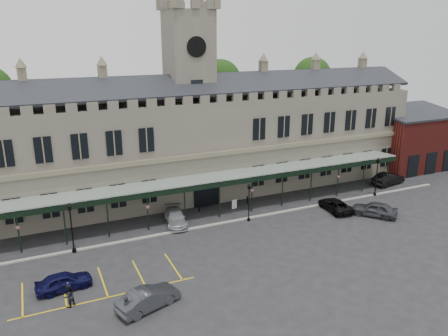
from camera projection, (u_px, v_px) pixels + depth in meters
name	position (u px, v px, depth m)	size (l,w,h in m)	color
ground	(250.00, 244.00, 41.89)	(140.00, 140.00, 0.00)	black
station_building	(191.00, 143.00, 53.87)	(60.00, 10.36, 17.30)	#5D594E
clock_tower	(190.00, 89.00, 52.01)	(5.60, 5.60, 24.80)	#5D594E
canopy	(218.00, 196.00, 47.69)	(50.00, 4.10, 4.30)	#8C9E93
brick_annex	(411.00, 140.00, 65.38)	(12.40, 8.36, 9.23)	#5D1916
kerb	(226.00, 222.00, 46.67)	(60.00, 0.40, 0.12)	gray
parking_markings	(104.00, 285.00, 35.06)	(16.00, 6.00, 0.01)	gold
tree_behind_mid	(220.00, 82.00, 63.09)	(6.00, 6.00, 16.00)	#332314
tree_behind_right	(312.00, 77.00, 69.40)	(6.00, 6.00, 16.00)	#332314
lamp_post_left	(71.00, 223.00, 39.53)	(0.47, 0.47, 4.92)	black
lamp_post_mid	(249.00, 199.00, 46.46)	(0.41, 0.41, 4.29)	black
lamp_post_right	(377.00, 173.00, 53.79)	(0.47, 0.47, 4.95)	black
traffic_cone	(368.00, 210.00, 49.19)	(0.45, 0.45, 0.72)	#EA4C07
sign_board	(234.00, 204.00, 50.38)	(0.63, 0.10, 1.08)	black
bollard_left	(199.00, 208.00, 49.47)	(0.17, 0.17, 0.94)	black
bollard_right	(247.00, 200.00, 51.86)	(0.17, 0.17, 0.94)	black
car_left_a	(64.00, 281.00, 34.23)	(1.72, 4.28, 1.46)	#0C0C34
car_left_b	(148.00, 298.00, 31.90)	(1.68, 4.82, 1.59)	#33353A
car_taxi	(175.00, 218.00, 46.18)	(2.03, 4.98, 1.45)	#A0A3A8
car_van	(335.00, 205.00, 49.76)	(2.22, 4.82, 1.34)	black
car_right_a	(374.00, 209.00, 48.21)	(1.95, 4.84, 1.65)	#33353A
car_right_b	(388.00, 179.00, 58.37)	(1.76, 5.04, 1.66)	black
person_a	(127.00, 308.00, 30.60)	(0.65, 0.43, 1.79)	black
person_b	(69.00, 296.00, 32.02)	(0.88, 0.69, 1.82)	black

